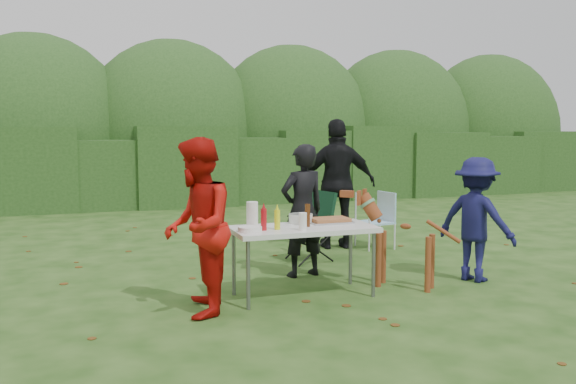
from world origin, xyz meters
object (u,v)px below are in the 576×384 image
object	(u,v)px
ketchup_bottle	(264,220)
person_black_puffy	(338,184)
child	(476,219)
dog	(405,241)
mustard_bottle	(277,220)
folding_table	(303,232)
lawn_chair	(375,220)
paper_towel_roll	(252,214)
camping_chair	(309,226)
person_cook	(302,211)
beer_bottle	(307,215)
person_red_jacket	(197,227)

from	to	relation	value
ketchup_bottle	person_black_puffy	bearing A→B (deg)	51.46
child	dog	xyz separation A→B (m)	(-0.93, -0.01, -0.20)
child	mustard_bottle	world-z (taller)	child
mustard_bottle	ketchup_bottle	size ratio (longest dim) A/B	0.91
folding_table	person_black_puffy	world-z (taller)	person_black_puffy
person_black_puffy	lawn_chair	bearing A→B (deg)	173.92
paper_towel_roll	person_black_puffy	bearing A→B (deg)	47.32
dog	ketchup_bottle	distance (m)	1.68
dog	ketchup_bottle	bearing A→B (deg)	45.33
child	camping_chair	world-z (taller)	child
person_cook	person_black_puffy	xyz separation A→B (m)	(1.10, 1.44, 0.16)
person_cook	mustard_bottle	distance (m)	1.09
person_cook	camping_chair	distance (m)	0.92
camping_chair	mustard_bottle	size ratio (longest dim) A/B	4.67
camping_chair	mustard_bottle	distance (m)	1.98
folding_table	camping_chair	xyz separation A→B (m)	(0.69, 1.59, -0.22)
dog	folding_table	bearing A→B (deg)	41.79
child	ketchup_bottle	xyz separation A→B (m)	(-2.58, -0.04, 0.13)
person_black_puffy	beer_bottle	distance (m)	2.65
person_cook	dog	world-z (taller)	person_cook
person_cook	paper_towel_roll	size ratio (longest dim) A/B	6.07
ketchup_bottle	paper_towel_roll	world-z (taller)	paper_towel_roll
person_cook	person_red_jacket	distance (m)	1.83
paper_towel_roll	mustard_bottle	bearing A→B (deg)	-55.38
folding_table	person_cook	size ratio (longest dim) A/B	0.95
person_black_puffy	camping_chair	distance (m)	1.10
camping_chair	paper_towel_roll	bearing A→B (deg)	34.66
person_red_jacket	mustard_bottle	bearing A→B (deg)	115.62
person_cook	mustard_bottle	size ratio (longest dim) A/B	7.90
person_cook	child	world-z (taller)	person_cook
child	lawn_chair	bearing A→B (deg)	-22.34
child	ketchup_bottle	world-z (taller)	child
dog	beer_bottle	world-z (taller)	dog
person_cook	lawn_chair	size ratio (longest dim) A/B	1.90
person_cook	person_red_jacket	world-z (taller)	person_red_jacket
child	mustard_bottle	bearing A→B (deg)	63.32
camping_chair	beer_bottle	world-z (taller)	beer_bottle
child	mustard_bottle	size ratio (longest dim) A/B	7.17
child	paper_towel_roll	bearing A→B (deg)	57.40
lawn_chair	camping_chair	bearing A→B (deg)	13.86
person_red_jacket	dog	world-z (taller)	person_red_jacket
person_black_puffy	mustard_bottle	bearing A→B (deg)	65.78
person_black_puffy	dog	bearing A→B (deg)	96.72
person_red_jacket	beer_bottle	size ratio (longest dim) A/B	7.01
lawn_chair	ketchup_bottle	distance (m)	3.26
lawn_chair	ketchup_bottle	size ratio (longest dim) A/B	3.77
beer_bottle	folding_table	bearing A→B (deg)	166.59
person_black_puffy	camping_chair	xyz separation A→B (m)	(-0.72, -0.67, -0.48)
person_cook	paper_towel_roll	world-z (taller)	person_cook
lawn_chair	beer_bottle	size ratio (longest dim) A/B	3.46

